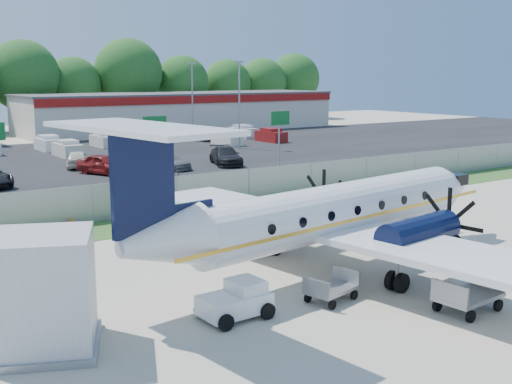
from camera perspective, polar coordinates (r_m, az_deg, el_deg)
ground at (r=26.01m, az=7.59°, el=-6.96°), size 170.00×170.00×0.00m
grass_verge at (r=35.49m, az=-5.52°, el=-2.20°), size 170.00×4.00×0.02m
access_road at (r=41.62m, az=-10.23°, el=-0.44°), size 170.00×8.00×0.02m
parking_lot at (r=61.15m, az=-18.45°, el=2.62°), size 170.00×32.00×0.02m
perimeter_fence at (r=37.01m, az=-7.06°, el=-0.14°), size 120.00×0.06×1.99m
building_east at (r=91.11m, az=-6.63°, el=7.13°), size 44.40×12.40×5.24m
sign_mid at (r=45.89m, az=-8.99°, el=5.14°), size 1.80×0.26×5.00m
sign_right at (r=51.60m, az=2.13°, el=5.83°), size 1.80×0.26×5.00m
light_pole_ne at (r=67.30m, az=-1.50°, el=8.28°), size 0.90×0.35×9.09m
light_pole_se at (r=75.86m, az=-5.68°, el=8.47°), size 0.90×0.35×9.09m
aircraft at (r=25.40m, az=6.77°, el=-1.73°), size 20.41×20.06×6.25m
pushback_tug at (r=20.89m, az=-1.70°, el=-9.60°), size 2.26×1.65×1.20m
baggage_cart_near at (r=22.53m, az=18.36°, el=-8.69°), size 2.37×1.53×1.19m
baggage_cart_far at (r=22.52m, az=6.71°, el=-8.50°), size 2.07×1.51×0.98m
service_container at (r=19.24m, az=-18.50°, el=-8.79°), size 4.00×4.00×3.37m
cone_nose at (r=30.62m, az=6.78°, el=-3.72°), size 0.43×0.43×0.61m
cone_starboard_wing at (r=34.44m, az=-16.08°, el=-2.54°), size 0.38×0.38×0.54m
road_car_mid at (r=43.32m, az=-9.48°, el=-0.01°), size 4.95×3.17×1.57m
road_car_east at (r=58.94m, az=18.02°, el=2.36°), size 4.57×2.14×1.51m
parked_car_c at (r=51.64m, az=-13.32°, el=1.52°), size 3.62×5.06×1.60m
parked_car_d at (r=53.43m, az=-7.88°, el=1.99°), size 3.18×4.94×1.33m
parked_car_e at (r=55.74m, az=-2.70°, el=2.43°), size 3.81×5.74×1.54m
parked_car_g at (r=56.00m, az=-15.55°, el=2.09°), size 3.19×4.67×1.48m
far_parking_rows at (r=65.94m, az=-19.68°, el=3.07°), size 56.00×10.00×1.60m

